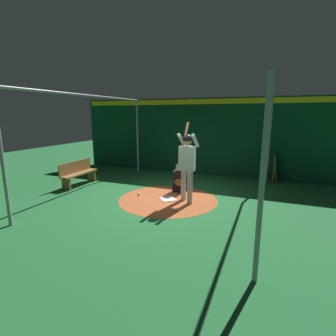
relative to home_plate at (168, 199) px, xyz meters
The scene contains 12 objects.
ground_plane 0.01m from the home_plate, ahead, with size 26.89×26.89×0.00m, color #216633.
dirt_circle 0.01m from the home_plate, ahead, with size 2.91×2.91×0.01m, color #AD562D.
home_plate is the anchor object (origin of this frame).
batter 1.32m from the home_plate, 91.72° to the left, with size 0.68×0.49×2.25m.
catcher 0.93m from the home_plate, behind, with size 0.58×0.40×0.92m.
back_wall 3.97m from the home_plate, behind, with size 0.23×10.89×3.11m.
cage_frame 2.16m from the home_plate, ahead, with size 6.10×5.34×3.07m.
bat_rack 4.50m from the home_plate, 139.74° to the left, with size 0.70×0.19×1.05m.
bench 3.58m from the home_plate, 94.42° to the right, with size 1.55×0.36×0.85m.
baseball_0 0.98m from the home_plate, 91.61° to the right, with size 0.07×0.07×0.07m, color white.
baseball_1 0.94m from the home_plate, 36.39° to the left, with size 0.07×0.07×0.07m, color white.
baseball_2 0.29m from the home_plate, 144.90° to the right, with size 0.07×0.07×0.07m, color white.
Camera 1 is at (6.68, 2.71, 2.47)m, focal length 27.33 mm.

